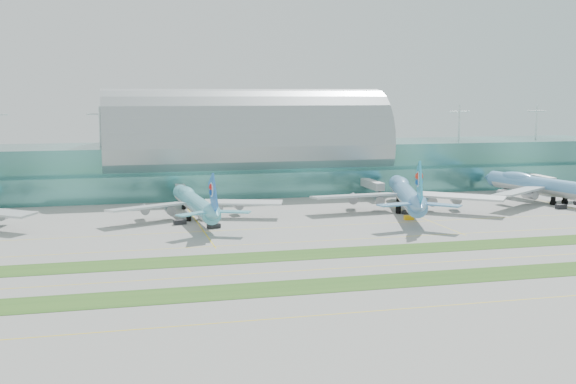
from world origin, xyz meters
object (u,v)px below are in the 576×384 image
object	(u,v)px
airliner_c	(406,193)
airliner_d	(551,186)
terminal	(246,157)
airliner_b	(194,202)

from	to	relation	value
airliner_c	airliner_d	xyz separation A→B (m)	(61.17, 5.25, -0.01)
terminal	airliner_b	size ratio (longest dim) A/B	5.09
airliner_b	airliner_c	world-z (taller)	airliner_c
terminal	airliner_b	xyz separation A→B (m)	(-29.98, -65.84, -8.55)
terminal	airliner_d	xyz separation A→B (m)	(105.11, -63.82, -7.71)
terminal	airliner_c	xyz separation A→B (m)	(43.93, -69.07, -7.70)
airliner_b	airliner_c	size ratio (longest dim) A/B	0.89
terminal	airliner_c	bearing A→B (deg)	-57.54
airliner_b	airliner_d	size ratio (longest dim) A/B	0.88
airliner_b	airliner_c	xyz separation A→B (m)	(73.92, -3.23, 0.85)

